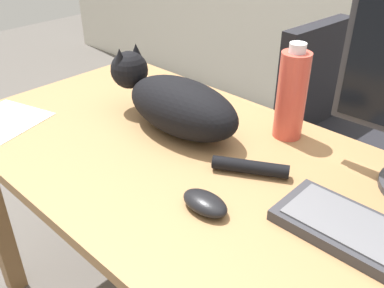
% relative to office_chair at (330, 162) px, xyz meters
% --- Properties ---
extents(desk, '(1.55, 0.74, 0.71)m').
position_rel_office_chair_xyz_m(desk, '(0.04, -0.72, 0.24)').
color(desk, '#9E7247').
rests_on(desk, ground_plane).
extents(office_chair, '(0.48, 0.48, 0.88)m').
position_rel_office_chair_xyz_m(office_chair, '(0.00, 0.00, 0.00)').
color(office_chair, black).
rests_on(office_chair, ground_plane).
extents(cat, '(0.61, 0.19, 0.20)m').
position_rel_office_chair_xyz_m(cat, '(-0.19, -0.65, 0.41)').
color(cat, black).
rests_on(cat, desk).
extents(computer_mouse, '(0.11, 0.06, 0.04)m').
position_rel_office_chair_xyz_m(computer_mouse, '(0.10, -0.85, 0.35)').
color(computer_mouse, black).
rests_on(computer_mouse, desk).
extents(water_bottle, '(0.08, 0.08, 0.26)m').
position_rel_office_chair_xyz_m(water_bottle, '(0.05, -0.46, 0.45)').
color(water_bottle, '#D84C3D').
rests_on(water_bottle, desk).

